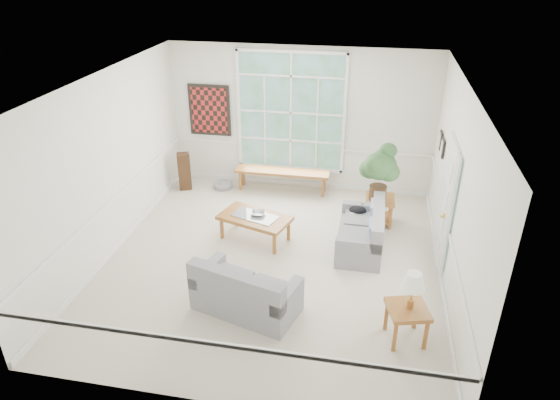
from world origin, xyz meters
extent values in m
cube|color=beige|center=(0.00, 0.00, -0.01)|extent=(5.50, 6.00, 0.01)
cube|color=white|center=(0.00, 0.00, 3.00)|extent=(5.50, 6.00, 0.02)
cube|color=silver|center=(0.00, 3.00, 1.50)|extent=(5.50, 0.02, 3.00)
cube|color=silver|center=(0.00, -3.00, 1.50)|extent=(5.50, 0.02, 3.00)
cube|color=silver|center=(-2.75, 0.00, 1.50)|extent=(0.02, 6.00, 3.00)
cube|color=silver|center=(2.75, 0.00, 1.50)|extent=(0.02, 6.00, 3.00)
cube|color=white|center=(-0.20, 2.96, 1.65)|extent=(2.30, 0.08, 2.40)
cube|color=white|center=(2.71, 0.60, 1.05)|extent=(0.08, 0.90, 2.10)
cube|color=white|center=(2.71, -0.03, 1.15)|extent=(0.08, 0.26, 1.90)
cube|color=#571513|center=(-1.95, 2.95, 1.60)|extent=(0.90, 0.06, 1.10)
cube|color=black|center=(2.71, 1.75, 1.55)|extent=(0.04, 0.26, 0.32)
cube|color=black|center=(2.71, 2.15, 1.55)|extent=(0.04, 0.26, 0.32)
cube|color=gray|center=(1.42, 0.66, 0.39)|extent=(0.76, 1.45, 0.78)
cube|color=gray|center=(-0.11, -1.29, 0.40)|extent=(1.63, 1.15, 0.80)
cube|color=brown|center=(-0.43, 0.62, 0.23)|extent=(1.39, 1.02, 0.46)
imported|color=#99989E|center=(-0.39, 0.67, 0.50)|extent=(0.33, 0.33, 0.08)
cube|color=brown|center=(-0.32, 2.65, 0.23)|extent=(2.00, 0.40, 0.47)
cube|color=brown|center=(1.73, 1.63, 0.27)|extent=(0.54, 0.54, 0.53)
cube|color=brown|center=(2.13, -1.50, 0.26)|extent=(0.63, 0.63, 0.52)
cylinder|color=slate|center=(-1.61, 2.55, 0.06)|extent=(0.47, 0.47, 0.13)
cube|color=#382111|center=(-2.40, 2.35, 0.41)|extent=(0.31, 0.28, 0.82)
ellipsoid|color=black|center=(1.34, 1.17, 0.47)|extent=(0.38, 0.34, 0.15)
camera|label=1|loc=(1.45, -6.85, 4.75)|focal=32.00mm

